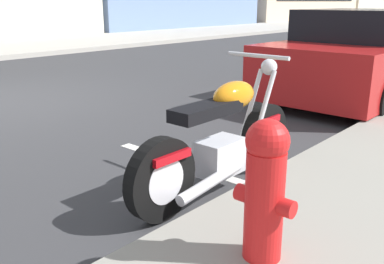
% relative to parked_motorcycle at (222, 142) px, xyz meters
% --- Properties ---
extents(sidewalk_far_curb, '(120.00, 5.00, 0.14)m').
position_rel_parked_motorcycle_xyz_m(sidewalk_far_curb, '(12.22, 12.14, -0.36)').
color(sidewalk_far_curb, '#ADA89E').
rests_on(sidewalk_far_curb, ground).
extents(parking_stall_stripe, '(0.12, 2.20, 0.01)m').
position_rel_parked_motorcycle_xyz_m(parking_stall_stripe, '(0.22, 0.44, -0.42)').
color(parking_stall_stripe, silver).
rests_on(parking_stall_stripe, ground).
extents(parked_motorcycle, '(2.03, 0.62, 1.11)m').
position_rel_parked_motorcycle_xyz_m(parked_motorcycle, '(0.00, 0.00, 0.00)').
color(parked_motorcycle, black).
rests_on(parked_motorcycle, ground).
extents(parked_car_near_corner, '(4.22, 1.96, 1.43)m').
position_rel_parked_motorcycle_xyz_m(parked_car_near_corner, '(4.55, 0.56, 0.24)').
color(parked_car_near_corner, '#AD1919').
rests_on(parked_car_near_corner, ground).
extents(fire_hydrant, '(0.24, 0.36, 0.82)m').
position_rel_parked_motorcycle_xyz_m(fire_hydrant, '(-0.83, -0.93, 0.15)').
color(fire_hydrant, red).
rests_on(fire_hydrant, sidewalk_near_curb).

